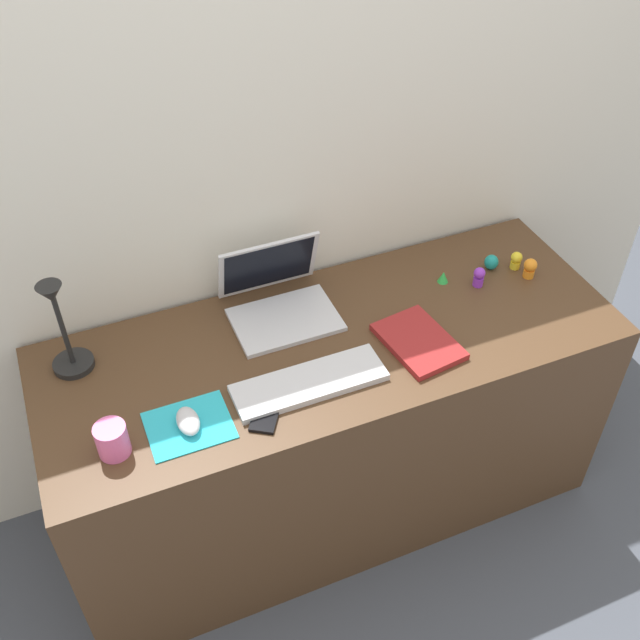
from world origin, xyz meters
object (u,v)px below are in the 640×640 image
object	(u,v)px
toy_figurine_yellow	(516,260)
coffee_mug	(112,440)
toy_figurine_purple	(479,276)
toy_figurine_green	(443,277)
toy_figurine_teal	(491,262)
desk_lamp	(63,330)
mouse	(188,421)
laptop	(278,295)
notebook_pad	(418,342)
toy_figurine_orange	(530,268)
cell_phone	(266,413)
keyboard	(309,383)

from	to	relation	value
toy_figurine_yellow	coffee_mug	bearing A→B (deg)	-169.59
toy_figurine_purple	coffee_mug	bearing A→B (deg)	-169.67
toy_figurine_green	toy_figurine_teal	bearing A→B (deg)	0.27
toy_figurine_yellow	desk_lamp	bearing A→B (deg)	177.01
mouse	laptop	bearing A→B (deg)	42.63
notebook_pad	toy_figurine_green	distance (m)	0.30
mouse	coffee_mug	bearing A→B (deg)	-177.89
toy_figurine_teal	desk_lamp	bearing A→B (deg)	178.05
mouse	toy_figurine_purple	world-z (taller)	toy_figurine_purple
desk_lamp	mouse	bearing A→B (deg)	-52.64
mouse	toy_figurine_orange	distance (m)	1.14
laptop	toy_figurine_teal	xyz separation A→B (m)	(0.68, -0.07, -0.03)
laptop	cell_phone	world-z (taller)	laptop
toy_figurine_orange	toy_figurine_yellow	distance (m)	0.06
toy_figurine_orange	cell_phone	bearing A→B (deg)	-167.05
keyboard	toy_figurine_purple	distance (m)	0.66
notebook_pad	toy_figurine_orange	size ratio (longest dim) A/B	3.71
keyboard	desk_lamp	bearing A→B (deg)	152.86
toy_figurine_purple	toy_figurine_green	xyz separation A→B (m)	(-0.09, 0.06, -0.02)
laptop	mouse	size ratio (longest dim) A/B	3.12
toy_figurine_teal	cell_phone	bearing A→B (deg)	-160.85
cell_phone	notebook_pad	bearing A→B (deg)	41.61
laptop	toy_figurine_green	distance (m)	0.52
desk_lamp	toy_figurine_green	xyz separation A→B (m)	(1.10, -0.04, -0.14)
laptop	notebook_pad	xyz separation A→B (m)	(0.31, -0.29, -0.04)
toy_figurine_purple	toy_figurine_green	world-z (taller)	toy_figurine_purple
coffee_mug	toy_figurine_teal	size ratio (longest dim) A/B	1.83
desk_lamp	coffee_mug	world-z (taller)	desk_lamp
toy_figurine_green	toy_figurine_teal	size ratio (longest dim) A/B	0.76
desk_lamp	toy_figurine_purple	world-z (taller)	desk_lamp
laptop	toy_figurine_purple	world-z (taller)	laptop
desk_lamp	toy_figurine_yellow	world-z (taller)	desk_lamp
toy_figurine_yellow	toy_figurine_teal	xyz separation A→B (m)	(-0.07, 0.03, -0.01)
toy_figurine_orange	toy_figurine_teal	xyz separation A→B (m)	(-0.09, 0.08, -0.01)
keyboard	laptop	bearing A→B (deg)	84.59
keyboard	notebook_pad	size ratio (longest dim) A/B	1.71
laptop	toy_figurine_purple	size ratio (longest dim) A/B	4.68
cell_phone	desk_lamp	size ratio (longest dim) A/B	0.40
toy_figurine_green	toy_figurine_yellow	world-z (taller)	toy_figurine_yellow
cell_phone	toy_figurine_teal	distance (m)	0.90
desk_lamp	toy_figurine_teal	distance (m)	1.28
keyboard	cell_phone	xyz separation A→B (m)	(-0.14, -0.05, -0.01)
toy_figurine_green	toy_figurine_orange	bearing A→B (deg)	-17.18
cell_phone	toy_figurine_orange	distance (m)	0.96
desk_lamp	laptop	bearing A→B (deg)	2.90
notebook_pad	coffee_mug	size ratio (longest dim) A/B	2.72
mouse	notebook_pad	distance (m)	0.67
coffee_mug	toy_figurine_orange	xyz separation A→B (m)	(1.31, 0.19, -0.01)
keyboard	desk_lamp	distance (m)	0.65
laptop	toy_figurine_teal	size ratio (longest dim) A/B	6.22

